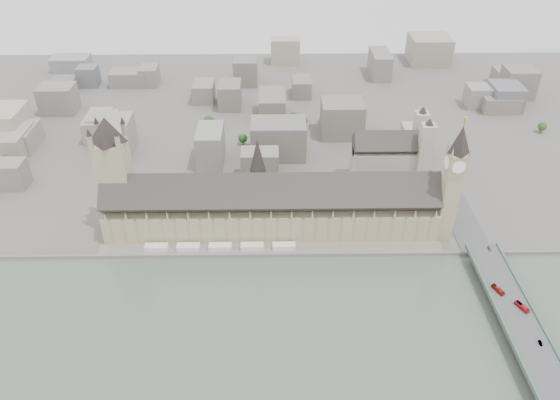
{
  "coord_description": "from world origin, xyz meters",
  "views": [
    {
      "loc": [
        2.11,
        -340.43,
        274.08
      ],
      "look_at": [
        7.23,
        20.04,
        29.46
      ],
      "focal_mm": 35.0,
      "sensor_mm": 36.0,
      "label": 1
    }
  ],
  "objects_px": {
    "westminster_bridge": "(515,319)",
    "car_silver": "(540,343)",
    "westminster_abbey": "(391,157)",
    "elizabeth_tower": "(453,176)",
    "red_bus_south": "(522,307)",
    "car_approach": "(489,248)",
    "red_bus_north": "(498,290)",
    "palace_of_westminster": "(271,207)",
    "victoria_tower": "(114,170)"
  },
  "relations": [
    {
      "from": "elizabeth_tower",
      "to": "car_approach",
      "type": "relative_size",
      "value": 21.73
    },
    {
      "from": "red_bus_south",
      "to": "car_silver",
      "type": "height_order",
      "value": "red_bus_south"
    },
    {
      "from": "westminster_bridge",
      "to": "red_bus_north",
      "type": "height_order",
      "value": "red_bus_north"
    },
    {
      "from": "red_bus_north",
      "to": "car_silver",
      "type": "height_order",
      "value": "red_bus_north"
    },
    {
      "from": "elizabeth_tower",
      "to": "red_bus_north",
      "type": "distance_m",
      "value": 89.39
    },
    {
      "from": "victoria_tower",
      "to": "red_bus_south",
      "type": "relative_size",
      "value": 8.88
    },
    {
      "from": "car_approach",
      "to": "westminster_abbey",
      "type": "bearing_deg",
      "value": 117.53
    },
    {
      "from": "elizabeth_tower",
      "to": "victoria_tower",
      "type": "bearing_deg",
      "value": 176.04
    },
    {
      "from": "red_bus_north",
      "to": "red_bus_south",
      "type": "distance_m",
      "value": 19.33
    },
    {
      "from": "palace_of_westminster",
      "to": "car_approach",
      "type": "relative_size",
      "value": 53.56
    },
    {
      "from": "red_bus_south",
      "to": "car_approach",
      "type": "distance_m",
      "value": 62.06
    },
    {
      "from": "car_approach",
      "to": "elizabeth_tower",
      "type": "bearing_deg",
      "value": 136.51
    },
    {
      "from": "red_bus_north",
      "to": "car_approach",
      "type": "distance_m",
      "value": 46.6
    },
    {
      "from": "palace_of_westminster",
      "to": "victoria_tower",
      "type": "relative_size",
      "value": 2.65
    },
    {
      "from": "westminster_bridge",
      "to": "elizabeth_tower",
      "type": "bearing_deg",
      "value": 104.11
    },
    {
      "from": "car_silver",
      "to": "westminster_abbey",
      "type": "bearing_deg",
      "value": 110.55
    },
    {
      "from": "victoria_tower",
      "to": "red_bus_south",
      "type": "bearing_deg",
      "value": -20.61
    },
    {
      "from": "elizabeth_tower",
      "to": "victoria_tower",
      "type": "distance_m",
      "value": 260.64
    },
    {
      "from": "red_bus_south",
      "to": "palace_of_westminster",
      "type": "bearing_deg",
      "value": 123.73
    },
    {
      "from": "palace_of_westminster",
      "to": "victoria_tower",
      "type": "bearing_deg",
      "value": 177.04
    },
    {
      "from": "car_approach",
      "to": "westminster_bridge",
      "type": "bearing_deg",
      "value": -91.37
    },
    {
      "from": "victoria_tower",
      "to": "red_bus_south",
      "type": "distance_m",
      "value": 311.56
    },
    {
      "from": "victoria_tower",
      "to": "car_approach",
      "type": "relative_size",
      "value": 20.21
    },
    {
      "from": "westminster_abbey",
      "to": "car_silver",
      "type": "bearing_deg",
      "value": -74.92
    },
    {
      "from": "elizabeth_tower",
      "to": "red_bus_north",
      "type": "height_order",
      "value": "elizabeth_tower"
    },
    {
      "from": "car_silver",
      "to": "palace_of_westminster",
      "type": "bearing_deg",
      "value": 147.01
    },
    {
      "from": "palace_of_westminster",
      "to": "car_silver",
      "type": "distance_m",
      "value": 213.52
    },
    {
      "from": "westminster_bridge",
      "to": "red_bus_north",
      "type": "xyz_separation_m",
      "value": [
        -5.42,
        21.33,
        6.65
      ]
    },
    {
      "from": "elizabeth_tower",
      "to": "westminster_abbey",
      "type": "distance_m",
      "value": 96.91
    },
    {
      "from": "westminster_bridge",
      "to": "westminster_abbey",
      "type": "height_order",
      "value": "westminster_abbey"
    },
    {
      "from": "elizabeth_tower",
      "to": "red_bus_south",
      "type": "bearing_deg",
      "value": -72.37
    },
    {
      "from": "car_silver",
      "to": "car_approach",
      "type": "xyz_separation_m",
      "value": [
        -0.94,
        92.38,
        -0.0
      ]
    },
    {
      "from": "westminster_abbey",
      "to": "car_approach",
      "type": "distance_m",
      "value": 128.76
    },
    {
      "from": "red_bus_north",
      "to": "victoria_tower",
      "type": "bearing_deg",
      "value": 139.01
    },
    {
      "from": "red_bus_north",
      "to": "car_silver",
      "type": "xyz_separation_m",
      "value": [
        10.36,
        -46.75,
        -0.8
      ]
    },
    {
      "from": "westminster_bridge",
      "to": "car_silver",
      "type": "distance_m",
      "value": 26.54
    },
    {
      "from": "red_bus_north",
      "to": "westminster_abbey",
      "type": "bearing_deg",
      "value": 83.14
    },
    {
      "from": "car_silver",
      "to": "red_bus_north",
      "type": "bearing_deg",
      "value": 107.97
    },
    {
      "from": "victoria_tower",
      "to": "car_approach",
      "type": "height_order",
      "value": "victoria_tower"
    },
    {
      "from": "red_bus_north",
      "to": "car_approach",
      "type": "xyz_separation_m",
      "value": [
        9.42,
        45.63,
        -0.8
      ]
    },
    {
      "from": "westminster_bridge",
      "to": "car_approach",
      "type": "bearing_deg",
      "value": 86.58
    },
    {
      "from": "elizabeth_tower",
      "to": "westminster_bridge",
      "type": "xyz_separation_m",
      "value": [
        24.0,
        -95.5,
        -52.96
      ]
    },
    {
      "from": "westminster_abbey",
      "to": "elizabeth_tower",
      "type": "bearing_deg",
      "value": -72.71
    },
    {
      "from": "victoria_tower",
      "to": "car_silver",
      "type": "xyz_separation_m",
      "value": [
        288.94,
        -138.92,
        -44.23
      ]
    },
    {
      "from": "westminster_abbey",
      "to": "car_silver",
      "type": "distance_m",
      "value": 215.79
    },
    {
      "from": "elizabeth_tower",
      "to": "red_bus_south",
      "type": "distance_m",
      "value": 105.71
    },
    {
      "from": "red_bus_south",
      "to": "car_approach",
      "type": "relative_size",
      "value": 2.28
    },
    {
      "from": "red_bus_north",
      "to": "red_bus_south",
      "type": "bearing_deg",
      "value": -80.81
    },
    {
      "from": "westminster_bridge",
      "to": "red_bus_south",
      "type": "distance_m",
      "value": 9.59
    },
    {
      "from": "palace_of_westminster",
      "to": "westminster_abbey",
      "type": "distance_m",
      "value": 134.09
    }
  ]
}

